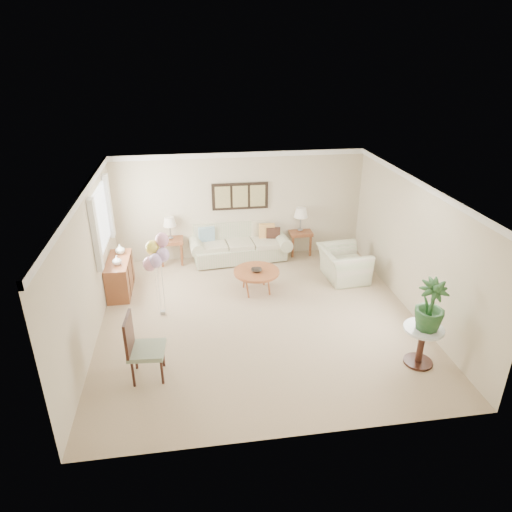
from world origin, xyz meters
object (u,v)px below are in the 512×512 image
Objects in this scene: armchair at (343,264)px; accent_chair at (141,346)px; coffee_table at (256,272)px; sofa at (239,245)px; balloon_cluster at (157,254)px.

accent_chair reaches higher than armchair.
coffee_table is 2.05m from armchair.
armchair is (2.19, -1.40, 0.00)m from sofa.
accent_chair is (-2.19, -2.49, 0.13)m from coffee_table.
balloon_cluster is at bearing 100.18° from armchair.
coffee_table is at bearing -84.47° from sofa.
balloon_cluster is (0.22, 1.83, 0.73)m from accent_chair.
armchair is at bearing 9.13° from coffee_table.
balloon_cluster is (-1.80, -2.39, 0.96)m from sofa.
coffee_table is at bearing 18.59° from balloon_cluster.
sofa is 2.25× the size of accent_chair.
armchair is at bearing -32.63° from sofa.
accent_chair reaches higher than coffee_table.
sofa is at bearing 95.53° from coffee_table.
armchair is at bearing 13.89° from balloon_cluster.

